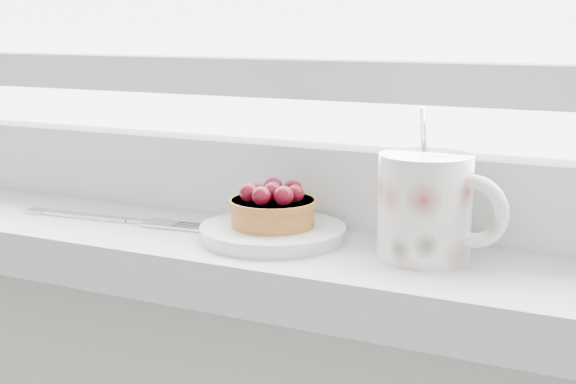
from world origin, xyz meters
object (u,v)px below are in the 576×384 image
Objects in this scene: saucer at (273,233)px; fork at (113,219)px; raspberry_tart at (273,207)px; floral_mug at (428,205)px.

saucer is 0.64× the size of fork.
raspberry_tart is 0.38× the size of fork.
fork is (-0.16, -0.01, -0.03)m from raspberry_tart.
saucer reaches higher than fork.
floral_mug is 0.60× the size of fork.
fork is at bearing -177.65° from raspberry_tart.
raspberry_tart is at bearing -34.85° from saucer.
fork is at bearing -177.80° from floral_mug.
saucer is at bearing 145.15° from raspberry_tart.
floral_mug reaches higher than raspberry_tart.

